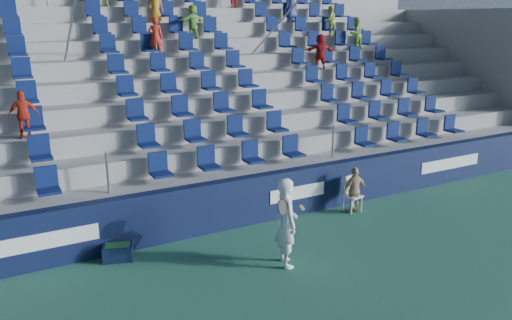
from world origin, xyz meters
The scene contains 7 objects.
ground centered at (0.00, 0.00, 0.00)m, with size 70.00×70.00×0.00m, color #2D6A50.
sponsor_wall centered at (0.00, 3.15, 0.60)m, with size 24.00×0.32×1.20m.
grandstand centered at (0.00, 8.24, 2.14)m, with size 24.00×8.17×6.63m.
tennis_player centered at (-0.13, 0.91, 0.93)m, with size 0.70×0.77×1.85m.
line_judge_chair centered at (2.91, 2.65, 0.53)m, with size 0.48×0.50×0.93m.
line_judge centered at (2.91, 2.50, 0.61)m, with size 0.71×0.30×1.21m, color tan.
ball_bin centered at (-3.10, 2.75, 0.18)m, with size 0.69×0.56×0.34m.
Camera 1 is at (-5.07, -6.92, 4.85)m, focal length 35.00 mm.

